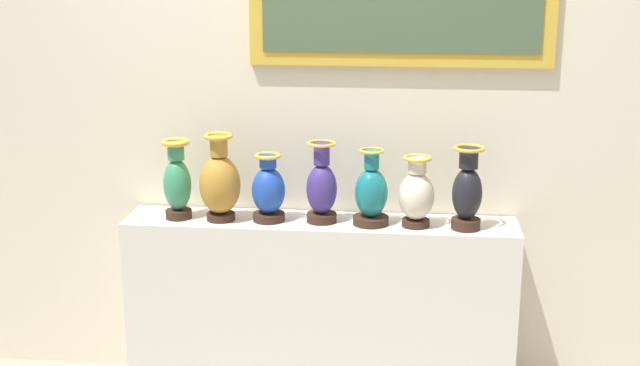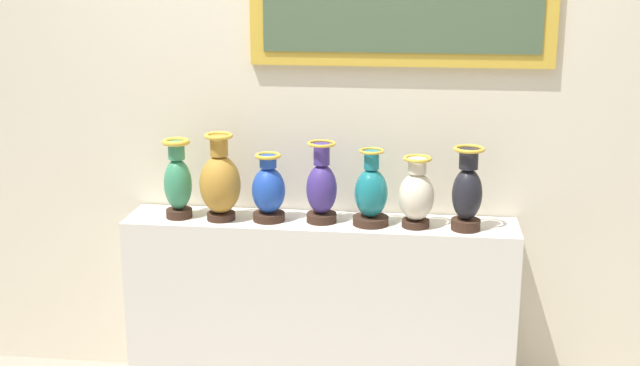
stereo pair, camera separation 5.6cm
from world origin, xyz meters
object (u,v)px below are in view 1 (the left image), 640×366
(vase_ivory, at_px, (416,195))
(vase_onyx, at_px, (467,192))
(vase_ochre, at_px, (220,183))
(vase_teal, at_px, (371,194))
(vase_jade, at_px, (177,182))
(vase_sapphire, at_px, (268,191))
(vase_indigo, at_px, (322,188))

(vase_ivory, height_order, vase_onyx, vase_onyx)
(vase_ochre, height_order, vase_teal, vase_ochre)
(vase_jade, bearing_deg, vase_ochre, -2.34)
(vase_ochre, relative_size, vase_teal, 1.16)
(vase_sapphire, distance_m, vase_teal, 0.45)
(vase_jade, height_order, vase_indigo, vase_indigo)
(vase_sapphire, bearing_deg, vase_onyx, -1.71)
(vase_jade, height_order, vase_ochre, vase_ochre)
(vase_ochre, bearing_deg, vase_teal, 0.72)
(vase_sapphire, bearing_deg, vase_indigo, 2.33)
(vase_ochre, xyz_separation_m, vase_sapphire, (0.21, 0.01, -0.03))
(vase_ochre, relative_size, vase_onyx, 1.08)
(vase_teal, height_order, vase_ivory, vase_teal)
(vase_ochre, relative_size, vase_indigo, 1.08)
(vase_ochre, distance_m, vase_sapphire, 0.22)
(vase_ochre, xyz_separation_m, vase_teal, (0.66, 0.01, -0.03))
(vase_ochre, relative_size, vase_ivory, 1.25)
(vase_sapphire, distance_m, vase_ivory, 0.64)
(vase_indigo, relative_size, vase_onyx, 0.99)
(vase_indigo, bearing_deg, vase_ivory, -2.98)
(vase_jade, height_order, vase_sapphire, vase_jade)
(vase_teal, bearing_deg, vase_jade, -179.97)
(vase_teal, bearing_deg, vase_ochre, -179.28)
(vase_ochre, xyz_separation_m, vase_onyx, (1.06, -0.01, -0.00))
(vase_ochre, distance_m, vase_ivory, 0.85)
(vase_ochre, height_order, vase_indigo, vase_ochre)
(vase_jade, xyz_separation_m, vase_indigo, (0.64, 0.01, -0.01))
(vase_jade, bearing_deg, vase_indigo, 1.26)
(vase_ochre, bearing_deg, vase_ivory, 0.04)
(vase_teal, relative_size, vase_ivory, 1.08)
(vase_sapphire, distance_m, vase_onyx, 0.85)
(vase_onyx, bearing_deg, vase_ochre, 179.30)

